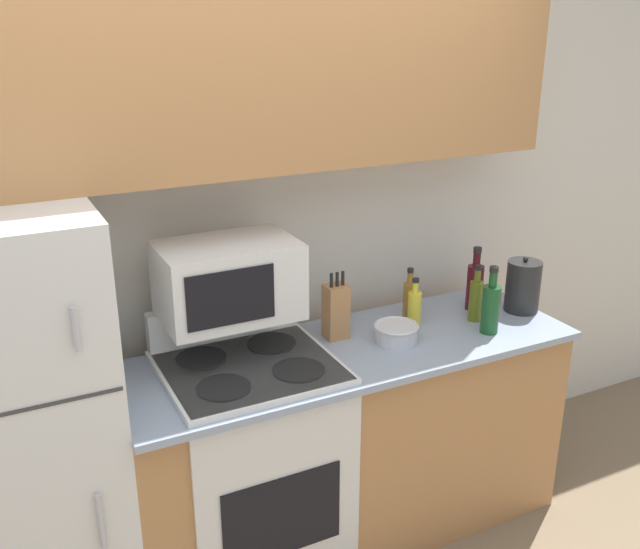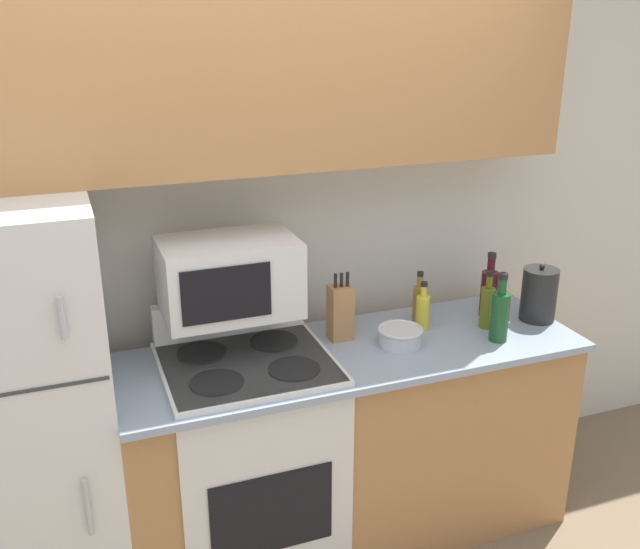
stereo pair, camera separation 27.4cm
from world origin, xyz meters
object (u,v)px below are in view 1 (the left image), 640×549
at_px(bottle_cooking_spray, 414,307).
at_px(bottle_vinegar, 409,299).
at_px(knife_block, 336,311).
at_px(kettle, 523,286).
at_px(bottle_wine_green, 491,307).
at_px(bowl, 396,332).
at_px(stove, 253,466).
at_px(refrigerator, 10,441).
at_px(microwave, 228,280).
at_px(bottle_wine_red, 475,285).
at_px(bottle_olive_oil, 476,299).

xyz_separation_m(bottle_cooking_spray, bottle_vinegar, (0.02, 0.07, 0.01)).
distance_m(knife_block, kettle, 0.91).
xyz_separation_m(bottle_wine_green, kettle, (0.29, 0.12, 0.00)).
bearing_deg(bowl, stove, 176.71).
xyz_separation_m(bottle_cooking_spray, bottle_wine_green, (0.25, -0.21, 0.03)).
bearing_deg(bottle_vinegar, kettle, -16.59).
xyz_separation_m(knife_block, bottle_wine_green, (0.61, -0.25, -0.00)).
bearing_deg(bottle_wine_green, refrigerator, 173.83).
height_order(refrigerator, bowl, refrigerator).
distance_m(knife_block, bowl, 0.27).
height_order(bowl, bottle_vinegar, bottle_vinegar).
bearing_deg(knife_block, bottle_cooking_spray, -6.62).
relative_size(bowl, bottle_wine_green, 0.63).
distance_m(refrigerator, stove, 0.93).
height_order(microwave, kettle, microwave).
relative_size(refrigerator, microwave, 3.18).
xyz_separation_m(microwave, bottle_wine_green, (1.08, -0.26, -0.22)).
height_order(bowl, bottle_wine_red, bottle_wine_red).
distance_m(refrigerator, knife_block, 1.33).
distance_m(microwave, bottle_cooking_spray, 0.87).
xyz_separation_m(stove, bottle_wine_red, (1.15, 0.10, 0.56)).
bearing_deg(bottle_cooking_spray, bottle_olive_oil, -15.74).
relative_size(bottle_olive_oil, kettle, 0.99).
height_order(microwave, bottle_olive_oil, microwave).
bearing_deg(bottle_wine_red, bowl, -165.23).
bearing_deg(bottle_cooking_spray, refrigerator, -179.98).
xyz_separation_m(microwave, kettle, (1.37, -0.13, -0.22)).
bearing_deg(bowl, refrigerator, 176.09).
relative_size(bottle_olive_oil, bottle_wine_green, 0.87).
bearing_deg(refrigerator, bottle_vinegar, 2.42).
bearing_deg(kettle, bottle_vinegar, 163.41).
bearing_deg(microwave, bottle_vinegar, 1.58).
height_order(knife_block, bottle_cooking_spray, knife_block).
relative_size(bottle_vinegar, bottle_wine_green, 0.80).
bearing_deg(knife_block, microwave, 179.42).
relative_size(bottle_cooking_spray, bottle_wine_green, 0.73).
relative_size(stove, kettle, 4.25).
xyz_separation_m(knife_block, bottle_wine_red, (0.72, -0.01, -0.00)).
distance_m(microwave, bowl, 0.75).
relative_size(stove, bottle_olive_oil, 4.29).
bearing_deg(refrigerator, microwave, 3.26).
distance_m(knife_block, bottle_wine_red, 0.72).
relative_size(microwave, bottle_olive_oil, 2.01).
relative_size(stove, bottle_cooking_spray, 5.07).
relative_size(stove, bowl, 5.88).
distance_m(bottle_cooking_spray, bottle_vinegar, 0.07).
bearing_deg(stove, refrigerator, 175.62).
bearing_deg(bottle_wine_red, bottle_cooking_spray, -175.16).
xyz_separation_m(knife_block, kettle, (0.90, -0.13, -0.00)).
bearing_deg(bottle_vinegar, bottle_olive_oil, -30.12).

